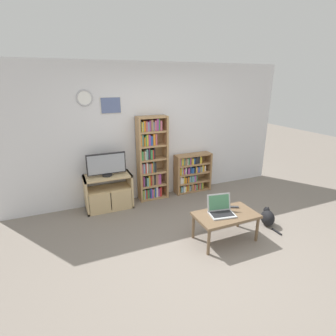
{
  "coord_description": "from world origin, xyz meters",
  "views": [
    {
      "loc": [
        -1.72,
        -2.7,
        2.29
      ],
      "look_at": [
        -0.1,
        1.12,
        0.88
      ],
      "focal_mm": 28.0,
      "sensor_mm": 36.0,
      "label": 1
    }
  ],
  "objects_px": {
    "bookshelf_short": "(191,173)",
    "tv_stand": "(109,192)",
    "television": "(106,165)",
    "coffee_table": "(226,217)",
    "remote_near_laptop": "(233,207)",
    "laptop": "(221,209)",
    "bookshelf_tall": "(151,160)",
    "cat": "(267,217)"
  },
  "relations": [
    {
      "from": "bookshelf_tall",
      "to": "coffee_table",
      "type": "xyz_separation_m",
      "value": [
        0.51,
        -1.81,
        -0.44
      ]
    },
    {
      "from": "coffee_table",
      "to": "bookshelf_tall",
      "type": "bearing_deg",
      "value": 105.85
    },
    {
      "from": "laptop",
      "to": "bookshelf_tall",
      "type": "bearing_deg",
      "value": 113.91
    },
    {
      "from": "bookshelf_tall",
      "to": "coffee_table",
      "type": "bearing_deg",
      "value": -74.15
    },
    {
      "from": "laptop",
      "to": "cat",
      "type": "distance_m",
      "value": 1.03
    },
    {
      "from": "bookshelf_tall",
      "to": "bookshelf_short",
      "type": "bearing_deg",
      "value": 0.15
    },
    {
      "from": "tv_stand",
      "to": "coffee_table",
      "type": "xyz_separation_m",
      "value": [
        1.38,
        -1.69,
        0.05
      ]
    },
    {
      "from": "bookshelf_tall",
      "to": "remote_near_laptop",
      "type": "xyz_separation_m",
      "value": [
        0.74,
        -1.68,
        -0.38
      ]
    },
    {
      "from": "bookshelf_tall",
      "to": "bookshelf_short",
      "type": "height_order",
      "value": "bookshelf_tall"
    },
    {
      "from": "television",
      "to": "coffee_table",
      "type": "xyz_separation_m",
      "value": [
        1.39,
        -1.68,
        -0.48
      ]
    },
    {
      "from": "television",
      "to": "coffee_table",
      "type": "bearing_deg",
      "value": -50.42
    },
    {
      "from": "tv_stand",
      "to": "remote_near_laptop",
      "type": "bearing_deg",
      "value": -44.22
    },
    {
      "from": "bookshelf_tall",
      "to": "tv_stand",
      "type": "bearing_deg",
      "value": -172.26
    },
    {
      "from": "bookshelf_tall",
      "to": "coffee_table",
      "type": "relative_size",
      "value": 1.81
    },
    {
      "from": "bookshelf_tall",
      "to": "cat",
      "type": "bearing_deg",
      "value": -50.93
    },
    {
      "from": "bookshelf_tall",
      "to": "remote_near_laptop",
      "type": "distance_m",
      "value": 1.87
    },
    {
      "from": "cat",
      "to": "bookshelf_tall",
      "type": "bearing_deg",
      "value": 149.32
    },
    {
      "from": "coffee_table",
      "to": "remote_near_laptop",
      "type": "height_order",
      "value": "remote_near_laptop"
    },
    {
      "from": "television",
      "to": "laptop",
      "type": "xyz_separation_m",
      "value": [
        1.33,
        -1.64,
        -0.37
      ]
    },
    {
      "from": "bookshelf_short",
      "to": "tv_stand",
      "type": "bearing_deg",
      "value": -176.08
    },
    {
      "from": "bookshelf_short",
      "to": "cat",
      "type": "bearing_deg",
      "value": -73.44
    },
    {
      "from": "tv_stand",
      "to": "bookshelf_tall",
      "type": "bearing_deg",
      "value": 7.74
    },
    {
      "from": "coffee_table",
      "to": "remote_near_laptop",
      "type": "relative_size",
      "value": 5.6
    },
    {
      "from": "bookshelf_tall",
      "to": "laptop",
      "type": "distance_m",
      "value": 1.85
    },
    {
      "from": "tv_stand",
      "to": "remote_near_laptop",
      "type": "relative_size",
      "value": 5.16
    },
    {
      "from": "tv_stand",
      "to": "cat",
      "type": "bearing_deg",
      "value": -35.33
    },
    {
      "from": "cat",
      "to": "laptop",
      "type": "bearing_deg",
      "value": -158.05
    },
    {
      "from": "coffee_table",
      "to": "laptop",
      "type": "height_order",
      "value": "laptop"
    },
    {
      "from": "tv_stand",
      "to": "television",
      "type": "relative_size",
      "value": 1.23
    },
    {
      "from": "laptop",
      "to": "remote_near_laptop",
      "type": "bearing_deg",
      "value": 25.09
    },
    {
      "from": "television",
      "to": "cat",
      "type": "bearing_deg",
      "value": -35.13
    },
    {
      "from": "television",
      "to": "coffee_table",
      "type": "relative_size",
      "value": 0.75
    },
    {
      "from": "tv_stand",
      "to": "laptop",
      "type": "height_order",
      "value": "laptop"
    },
    {
      "from": "tv_stand",
      "to": "bookshelf_short",
      "type": "height_order",
      "value": "bookshelf_short"
    },
    {
      "from": "coffee_table",
      "to": "remote_near_laptop",
      "type": "distance_m",
      "value": 0.26
    },
    {
      "from": "laptop",
      "to": "cat",
      "type": "relative_size",
      "value": 0.81
    },
    {
      "from": "television",
      "to": "cat",
      "type": "distance_m",
      "value": 2.89
    },
    {
      "from": "tv_stand",
      "to": "coffee_table",
      "type": "relative_size",
      "value": 0.92
    },
    {
      "from": "remote_near_laptop",
      "to": "television",
      "type": "bearing_deg",
      "value": 72.15
    },
    {
      "from": "bookshelf_short",
      "to": "remote_near_laptop",
      "type": "height_order",
      "value": "bookshelf_short"
    },
    {
      "from": "bookshelf_short",
      "to": "coffee_table",
      "type": "bearing_deg",
      "value": -101.79
    },
    {
      "from": "coffee_table",
      "to": "laptop",
      "type": "relative_size",
      "value": 2.26
    }
  ]
}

